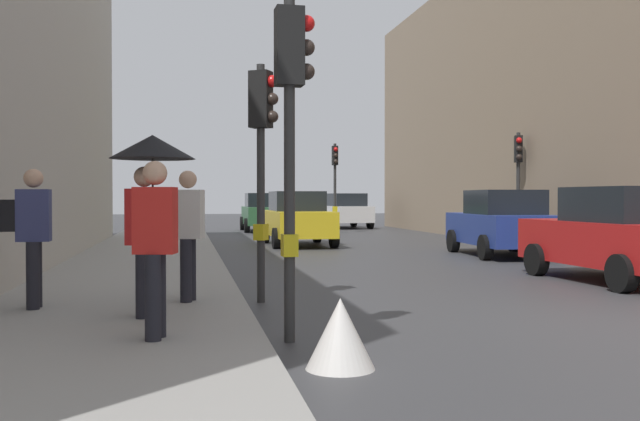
{
  "coord_description": "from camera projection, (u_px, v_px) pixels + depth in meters",
  "views": [
    {
      "loc": [
        -5.73,
        -7.88,
        1.57
      ],
      "look_at": [
        -2.31,
        10.33,
        1.23
      ],
      "focal_mm": 40.36,
      "sensor_mm": 36.0,
      "label": 1
    }
  ],
  "objects": [
    {
      "name": "pedestrian_with_grey_backpack",
      "position": [
        30.0,
        229.0,
        9.08
      ],
      "size": [
        0.61,
        0.36,
        1.77
      ],
      "color": "black",
      "rests_on": "sidewalk_kerb"
    },
    {
      "name": "pedestrian_with_umbrella",
      "position": [
        150.0,
        174.0,
        8.42
      ],
      "size": [
        1.0,
        1.0,
        2.14
      ],
      "color": "black",
      "rests_on": "sidewalk_kerb"
    },
    {
      "name": "traffic_light_near_left",
      "position": [
        292.0,
        106.0,
        7.74
      ],
      "size": [
        0.43,
        0.25,
        3.71
      ],
      "color": "#2D2D2D",
      "rests_on": "ground"
    },
    {
      "name": "pedestrian_in_red_jacket",
      "position": [
        155.0,
        241.0,
        7.12
      ],
      "size": [
        0.45,
        0.36,
        1.77
      ],
      "color": "black",
      "rests_on": "sidewalk_kerb"
    },
    {
      "name": "traffic_light_mid_street",
      "position": [
        518.0,
        168.0,
        22.68
      ],
      "size": [
        0.33,
        0.45,
        3.61
      ],
      "color": "#2D2D2D",
      "rests_on": "ground"
    },
    {
      "name": "car_white_compact",
      "position": [
        345.0,
        211.0,
        36.62
      ],
      "size": [
        2.27,
        4.33,
        1.76
      ],
      "color": "silver",
      "rests_on": "ground"
    },
    {
      "name": "car_green_estate",
      "position": [
        264.0,
        212.0,
        33.23
      ],
      "size": [
        2.04,
        4.21,
        1.76
      ],
      "color": "#2D6038",
      "rests_on": "ground"
    },
    {
      "name": "traffic_light_near_right",
      "position": [
        262.0,
        138.0,
        10.66
      ],
      "size": [
        0.44,
        0.37,
        3.54
      ],
      "color": "#2D2D2D",
      "rests_on": "ground"
    },
    {
      "name": "car_blue_van",
      "position": [
        502.0,
        223.0,
        19.22
      ],
      "size": [
        2.26,
        4.32,
        1.76
      ],
      "color": "navy",
      "rests_on": "ground"
    },
    {
      "name": "car_red_sedan",
      "position": [
        621.0,
        235.0,
        13.23
      ],
      "size": [
        2.16,
        4.27,
        1.76
      ],
      "color": "red",
      "rests_on": "ground"
    },
    {
      "name": "warning_sign_triangle",
      "position": [
        340.0,
        333.0,
        6.56
      ],
      "size": [
        0.64,
        0.64,
        0.65
      ],
      "primitive_type": "cone",
      "color": "silver",
      "rests_on": "ground"
    },
    {
      "name": "car_yellow_taxi",
      "position": [
        298.0,
        218.0,
        23.4
      ],
      "size": [
        2.07,
        4.23,
        1.76
      ],
      "color": "yellow",
      "rests_on": "ground"
    },
    {
      "name": "pedestrian_with_black_backpack",
      "position": [
        185.0,
        227.0,
        9.72
      ],
      "size": [
        0.65,
        0.43,
        1.77
      ],
      "color": "black",
      "rests_on": "sidewalk_kerb"
    },
    {
      "name": "traffic_light_far_median",
      "position": [
        335.0,
        171.0,
        31.24
      ],
      "size": [
        0.25,
        0.43,
        3.9
      ],
      "color": "#2D2D2D",
      "rests_on": "ground"
    },
    {
      "name": "sidewalk_kerb",
      "position": [
        137.0,
        276.0,
        13.5
      ],
      "size": [
        3.42,
        40.0,
        0.16
      ],
      "primitive_type": "cube",
      "color": "gray",
      "rests_on": "ground"
    }
  ]
}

